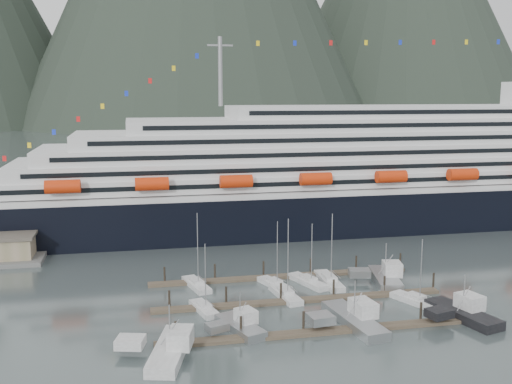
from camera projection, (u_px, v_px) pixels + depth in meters
ground at (336, 306)px, 95.04m from camera, size 1600.00×1600.00×0.00m
cruise_ship at (377, 178)px, 152.18m from camera, size 210.00×30.40×50.30m
dock_near at (326, 331)px, 84.39m from camera, size 48.18×2.28×3.20m
dock_mid at (301, 300)px, 96.94m from camera, size 48.18×2.28×3.20m
dock_far at (281, 276)px, 109.49m from camera, size 48.18×2.28×3.20m
sailboat_a at (204, 309)px, 92.54m from camera, size 4.07×8.13×11.34m
sailboat_b at (285, 295)px, 98.88m from camera, size 3.76×9.78×13.94m
sailboat_c at (275, 284)px, 104.50m from camera, size 4.84×8.45×12.14m
sailboat_d at (329, 281)px, 106.22m from camera, size 2.84×10.94×13.28m
sailboat_e at (196, 285)px, 104.08m from camera, size 4.47×9.45×13.76m
sailboat_g at (308, 282)px, 105.78m from camera, size 5.41×10.02×11.53m
sailboat_h at (415, 301)px, 96.17m from camera, size 5.81×8.98×11.17m
trawler_a at (169, 348)px, 77.04m from camera, size 10.69×14.15×7.52m
trawler_b at (239, 326)px, 84.88m from camera, size 8.42×10.25×6.29m
trawler_c at (353, 319)px, 87.19m from camera, size 10.48×14.73×7.34m
trawler_d at (462, 313)px, 89.54m from camera, size 10.15×13.10×7.50m
trawler_e at (384, 277)px, 106.66m from camera, size 9.83×12.67×7.90m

